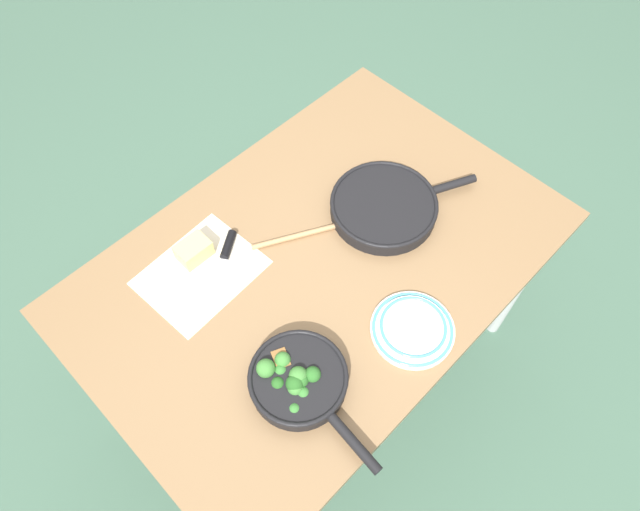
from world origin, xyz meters
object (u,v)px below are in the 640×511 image
Objects in this scene: skillet_broccoli at (298,380)px; wooden_spoon at (332,227)px; skillet_eggs at (385,206)px; dinner_plate_stack at (413,328)px; cheese_block at (194,251)px; grater_knife at (224,259)px.

wooden_spoon is (0.38, 0.26, -0.02)m from skillet_broccoli.
skillet_eggs is 0.16m from wooden_spoon.
skillet_eggs is 1.97× the size of dinner_plate_stack.
skillet_eggs is at bearing -29.22° from cheese_block.
cheese_block is at bearing 175.81° from skillet_eggs.
skillet_eggs is at bearing 121.60° from grater_knife.
skillet_broccoli is at bearing 161.03° from dinner_plate_stack.
skillet_broccoli reaches higher than skillet_eggs.
cheese_block is 0.61m from dinner_plate_stack.
skillet_broccoli is 1.84× the size of dinner_plate_stack.
skillet_broccoli is 0.94× the size of skillet_eggs.
cheese_block is at bearing 176.42° from wooden_spoon.
grater_knife is at bearing -55.81° from cheese_block.
skillet_broccoli is 0.56m from skillet_eggs.
cheese_block reaches higher than dinner_plate_stack.
cheese_block is (-0.47, 0.26, 0.00)m from skillet_eggs.
grater_knife is at bearing -177.40° from wooden_spoon.
cheese_block is (0.05, 0.46, -0.00)m from skillet_broccoli.
skillet_broccoli reaches higher than dinner_plate_stack.
wooden_spoon is 0.37m from dinner_plate_stack.
dinner_plate_stack reaches higher than grater_knife.
dinner_plate_stack is at bearing 75.87° from skillet_broccoli.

